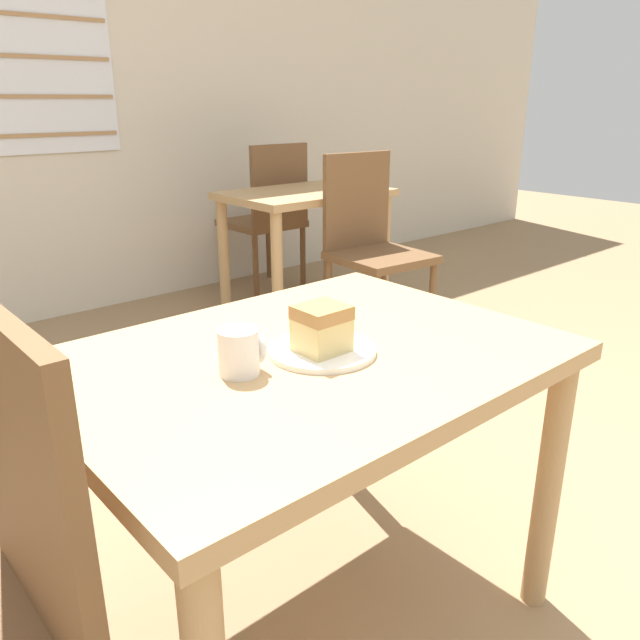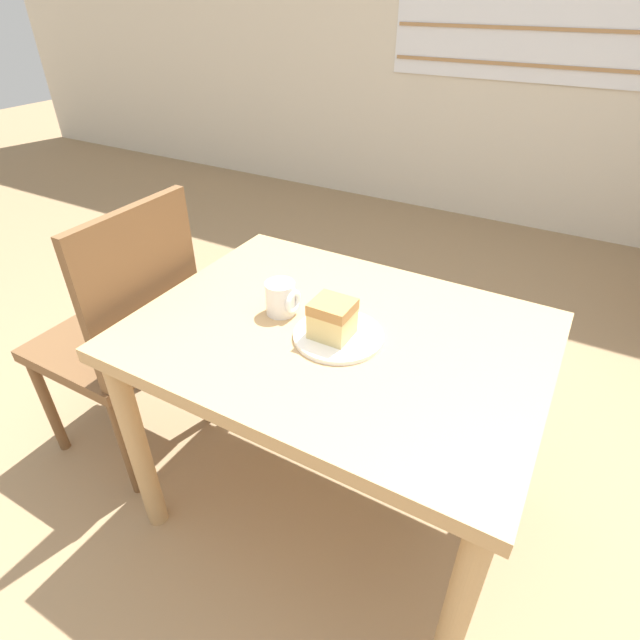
# 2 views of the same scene
# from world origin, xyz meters

# --- Properties ---
(dining_table_near) EXTENTS (1.03, 0.76, 0.70)m
(dining_table_near) POSITION_xyz_m (-0.12, 0.33, 0.60)
(dining_table_near) COLOR tan
(dining_table_near) RESTS_ON ground_plane
(dining_table_far) EXTENTS (0.89, 0.60, 0.72)m
(dining_table_far) POSITION_xyz_m (1.36, 2.11, 0.58)
(dining_table_far) COLOR tan
(dining_table_far) RESTS_ON ground_plane
(chair_far_corner) EXTENTS (0.48, 0.48, 0.94)m
(chair_far_corner) POSITION_xyz_m (1.38, 1.61, 0.51)
(chair_far_corner) COLOR brown
(chair_far_corner) RESTS_ON ground_plane
(chair_far_opposite) EXTENTS (0.44, 0.44, 0.94)m
(chair_far_opposite) POSITION_xyz_m (1.47, 2.61, 0.51)
(chair_far_opposite) COLOR brown
(chair_far_opposite) RESTS_ON ground_plane
(plate) EXTENTS (0.22, 0.22, 0.01)m
(plate) POSITION_xyz_m (-0.11, 0.30, 0.71)
(plate) COLOR white
(plate) RESTS_ON dining_table_near
(cake_slice) EXTENTS (0.10, 0.09, 0.10)m
(cake_slice) POSITION_xyz_m (-0.12, 0.29, 0.76)
(cake_slice) COLOR #E0C67F
(cake_slice) RESTS_ON plate
(coffee_mug) EXTENTS (0.09, 0.08, 0.09)m
(coffee_mug) POSITION_xyz_m (-0.29, 0.33, 0.75)
(coffee_mug) COLOR white
(coffee_mug) RESTS_ON dining_table_near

